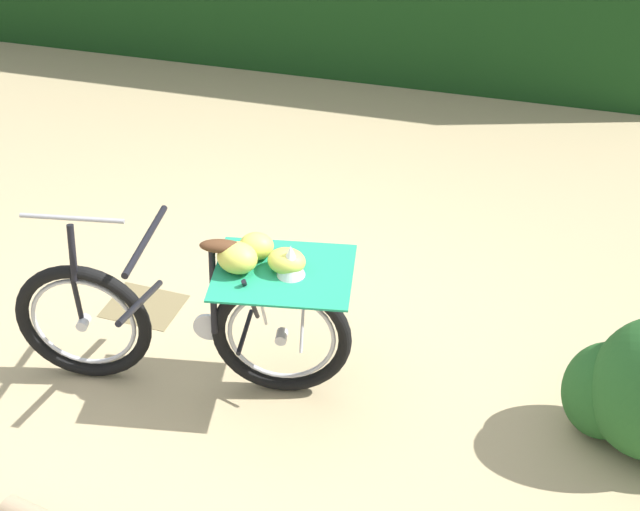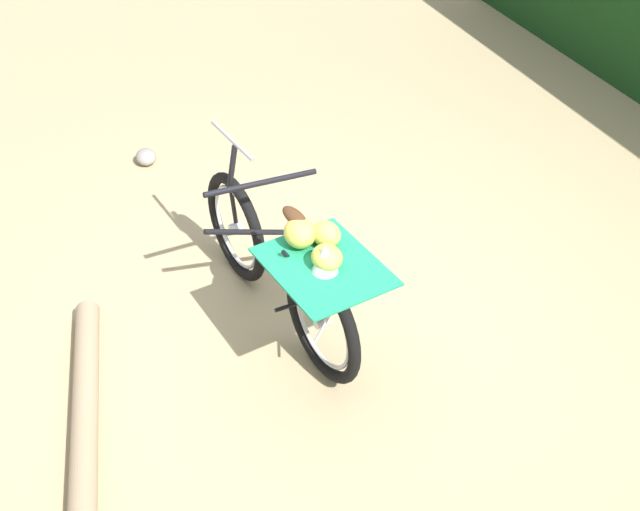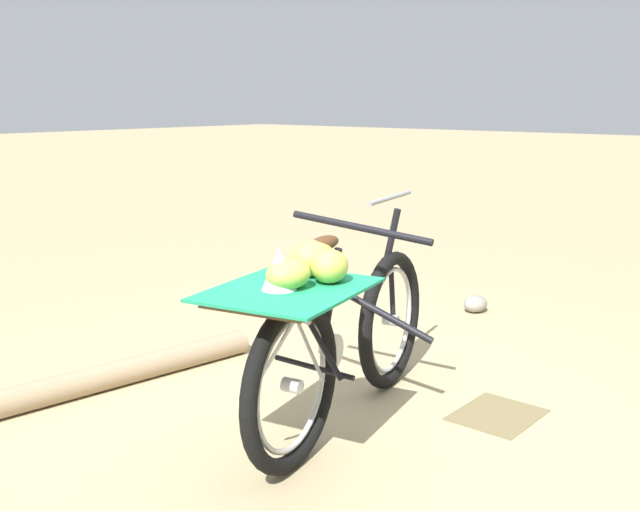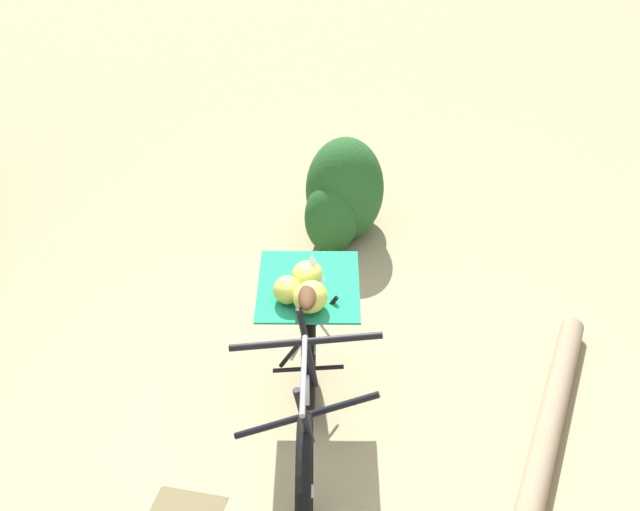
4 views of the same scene
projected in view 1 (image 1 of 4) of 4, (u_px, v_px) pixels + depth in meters
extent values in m
plane|color=tan|center=(236.00, 356.00, 5.27)|extent=(60.00, 60.00, 0.00)
torus|color=black|center=(84.00, 323.00, 4.94)|extent=(0.73, 0.22, 0.73)
torus|color=#B7B7BC|center=(84.00, 323.00, 4.94)|extent=(0.56, 0.14, 0.57)
cylinder|color=#B7B7BC|center=(84.00, 323.00, 4.94)|extent=(0.08, 0.09, 0.06)
torus|color=black|center=(281.00, 337.00, 4.85)|extent=(0.73, 0.22, 0.73)
torus|color=#B7B7BC|center=(281.00, 337.00, 4.85)|extent=(0.56, 0.14, 0.57)
cylinder|color=#B7B7BC|center=(281.00, 337.00, 4.85)|extent=(0.08, 0.09, 0.06)
cylinder|color=black|center=(141.00, 302.00, 4.82)|extent=(0.18, 0.69, 0.30)
cylinder|color=black|center=(146.00, 240.00, 4.59)|extent=(0.19, 0.70, 0.11)
cylinder|color=black|center=(213.00, 290.00, 4.72)|extent=(0.06, 0.12, 0.49)
cylinder|color=black|center=(245.00, 332.00, 4.86)|extent=(0.11, 0.38, 0.05)
cylinder|color=black|center=(251.00, 300.00, 4.73)|extent=(0.09, 0.32, 0.47)
cylinder|color=black|center=(77.00, 300.00, 4.85)|extent=(0.04, 0.05, 0.30)
cylinder|color=black|center=(72.00, 253.00, 4.68)|extent=(0.06, 0.10, 0.30)
cylinder|color=gray|center=(72.00, 218.00, 4.56)|extent=(0.51, 0.13, 0.02)
ellipsoid|color=#4C2D19|center=(222.00, 246.00, 4.56)|extent=(0.23, 0.14, 0.06)
cylinder|color=#B7B7BC|center=(209.00, 327.00, 4.86)|extent=(0.16, 0.05, 0.16)
cylinder|color=#B7B7BC|center=(262.00, 306.00, 4.75)|extent=(0.06, 0.20, 0.39)
cylinder|color=#B7B7BC|center=(303.00, 309.00, 4.73)|extent=(0.07, 0.24, 0.39)
cube|color=brown|center=(284.00, 276.00, 4.62)|extent=(0.68, 0.56, 0.02)
cube|color=#1E8C60|center=(284.00, 273.00, 4.61)|extent=(0.78, 0.67, 0.01)
ellipsoid|color=#CCC64C|center=(287.00, 261.00, 4.58)|extent=(0.20, 0.17, 0.12)
ellipsoid|color=#CCC64C|center=(256.00, 246.00, 4.66)|extent=(0.21, 0.19, 0.14)
ellipsoid|color=#CCC64C|center=(237.00, 258.00, 4.57)|extent=(0.22, 0.20, 0.15)
cone|color=white|center=(291.00, 260.00, 4.54)|extent=(0.17, 0.17, 0.17)
ellipsoid|color=#235623|center=(606.00, 391.00, 4.65)|extent=(0.43, 0.39, 0.55)
cube|color=olive|center=(144.00, 306.00, 5.64)|extent=(0.44, 0.36, 0.01)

